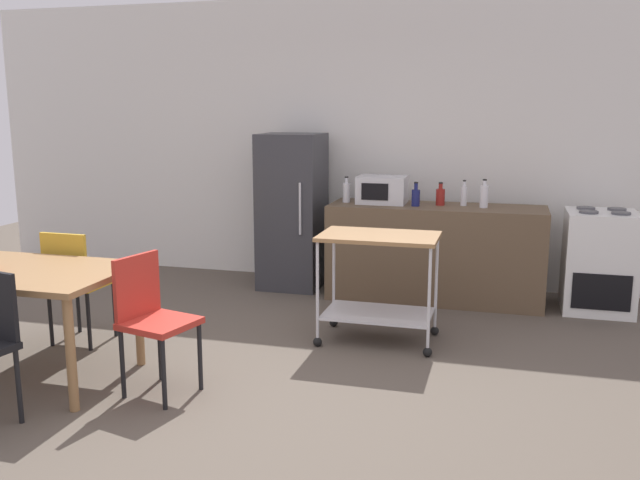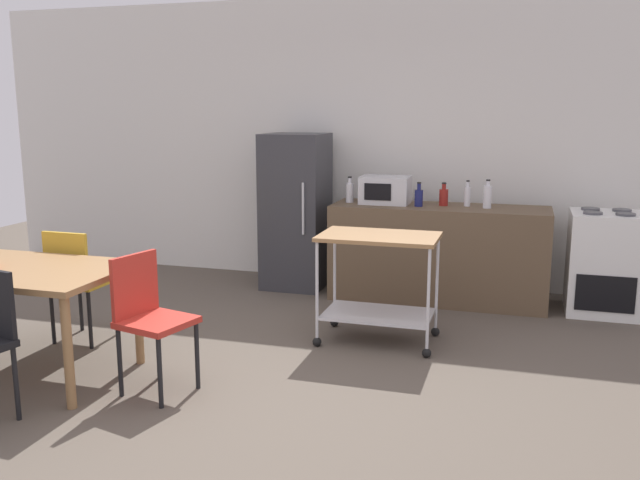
% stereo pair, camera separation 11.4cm
% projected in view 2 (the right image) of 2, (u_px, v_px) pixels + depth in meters
% --- Properties ---
extents(ground_plane, '(12.00, 12.00, 0.00)m').
position_uv_depth(ground_plane, '(242.00, 398.00, 4.28)').
color(ground_plane, brown).
extents(back_wall, '(8.40, 0.12, 2.90)m').
position_uv_depth(back_wall, '(361.00, 142.00, 7.01)').
color(back_wall, silver).
rests_on(back_wall, ground_plane).
extents(kitchen_counter, '(2.00, 0.64, 0.90)m').
position_uv_depth(kitchen_counter, '(438.00, 253.00, 6.38)').
color(kitchen_counter, brown).
rests_on(kitchen_counter, ground_plane).
extents(dining_table, '(1.50, 0.90, 0.75)m').
position_uv_depth(dining_table, '(14.00, 278.00, 4.57)').
color(dining_table, olive).
rests_on(dining_table, ground_plane).
extents(chair_mustard, '(0.41, 0.41, 0.89)m').
position_uv_depth(chair_mustard, '(77.00, 277.00, 5.21)').
color(chair_mustard, gold).
rests_on(chair_mustard, ground_plane).
extents(chair_red, '(0.48, 0.48, 0.89)m').
position_uv_depth(chair_red, '(149.00, 313.00, 4.30)').
color(chair_red, '#B72D23').
rests_on(chair_red, ground_plane).
extents(stove_oven, '(0.60, 0.61, 0.92)m').
position_uv_depth(stove_oven, '(603.00, 263.00, 5.99)').
color(stove_oven, white).
rests_on(stove_oven, ground_plane).
extents(refrigerator, '(0.60, 0.63, 1.55)m').
position_uv_depth(refrigerator, '(296.00, 211.00, 6.82)').
color(refrigerator, '#333338').
rests_on(refrigerator, ground_plane).
extents(kitchen_cart, '(0.91, 0.57, 0.85)m').
position_uv_depth(kitchen_cart, '(379.00, 270.00, 5.21)').
color(kitchen_cart, olive).
rests_on(kitchen_cart, ground_plane).
extents(bottle_sparkling_water, '(0.07, 0.07, 0.25)m').
position_uv_depth(bottle_sparkling_water, '(350.00, 192.00, 6.53)').
color(bottle_sparkling_water, silver).
rests_on(bottle_sparkling_water, kitchen_counter).
extents(microwave, '(0.46, 0.35, 0.26)m').
position_uv_depth(microwave, '(385.00, 190.00, 6.45)').
color(microwave, silver).
rests_on(microwave, kitchen_counter).
extents(bottle_olive_oil, '(0.08, 0.08, 0.22)m').
position_uv_depth(bottle_olive_oil, '(419.00, 197.00, 6.27)').
color(bottle_olive_oil, navy).
rests_on(bottle_olive_oil, kitchen_counter).
extents(bottle_soda, '(0.08, 0.08, 0.22)m').
position_uv_depth(bottle_soda, '(444.00, 197.00, 6.32)').
color(bottle_soda, maroon).
rests_on(bottle_soda, kitchen_counter).
extents(bottle_wine, '(0.06, 0.06, 0.24)m').
position_uv_depth(bottle_wine, '(467.00, 196.00, 6.28)').
color(bottle_wine, silver).
rests_on(bottle_wine, kitchen_counter).
extents(bottle_sesame_oil, '(0.07, 0.07, 0.26)m').
position_uv_depth(bottle_sesame_oil, '(487.00, 196.00, 6.15)').
color(bottle_sesame_oil, silver).
rests_on(bottle_sesame_oil, kitchen_counter).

